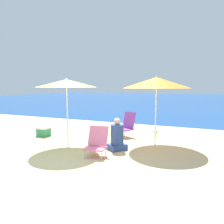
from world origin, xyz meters
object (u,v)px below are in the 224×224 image
at_px(cooler_box, 44,131).
at_px(beach_chair_pink, 97,142).
at_px(beach_umbrella_lime, 67,83).
at_px(seagull, 156,132).
at_px(beach_umbrella_orange, 156,83).
at_px(person_seated_near, 117,137).
at_px(beach_chair_purple, 127,124).

bearing_deg(cooler_box, beach_chair_pink, -23.08).
bearing_deg(beach_umbrella_lime, seagull, 49.01).
distance_m(beach_umbrella_lime, beach_chair_pink, 1.93).
bearing_deg(beach_umbrella_orange, beach_umbrella_lime, -153.26).
xyz_separation_m(beach_umbrella_lime, person_seated_near, (1.45, 0.24, -1.47)).
bearing_deg(seagull, cooler_box, -155.44).
distance_m(person_seated_near, cooler_box, 3.04).
relative_size(beach_chair_purple, beach_chair_pink, 1.16).
xyz_separation_m(beach_umbrella_lime, beach_chair_pink, (1.18, -0.43, -1.46)).
distance_m(cooler_box, seagull, 3.97).
bearing_deg(person_seated_near, beach_umbrella_orange, 83.96).
relative_size(beach_chair_pink, person_seated_near, 0.83).
height_order(beach_chair_pink, cooler_box, beach_chair_pink).
bearing_deg(person_seated_near, beach_umbrella_lime, -134.08).
distance_m(beach_umbrella_orange, person_seated_near, 1.95).
xyz_separation_m(beach_umbrella_lime, beach_chair_purple, (1.17, 1.84, -1.39)).
bearing_deg(beach_umbrella_lime, beach_chair_purple, 57.60).
relative_size(beach_chair_purple, cooler_box, 2.05).
height_order(beach_umbrella_lime, person_seated_near, beach_umbrella_lime).
relative_size(beach_umbrella_lime, person_seated_near, 2.23).
relative_size(beach_umbrella_orange, person_seated_near, 2.31).
height_order(person_seated_near, seagull, person_seated_near).
distance_m(beach_chair_purple, cooler_box, 2.94).
bearing_deg(beach_umbrella_lime, beach_chair_pink, -20.06).
relative_size(beach_umbrella_orange, cooler_box, 4.94).
relative_size(beach_umbrella_lime, beach_chair_purple, 2.33).
bearing_deg(person_seated_near, seagull, 110.58).
distance_m(beach_chair_purple, person_seated_near, 1.63).
relative_size(beach_umbrella_orange, beach_chair_purple, 2.41).
distance_m(person_seated_near, seagull, 2.24).
height_order(beach_chair_purple, cooler_box, beach_chair_purple).
distance_m(beach_umbrella_orange, seagull, 2.11).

